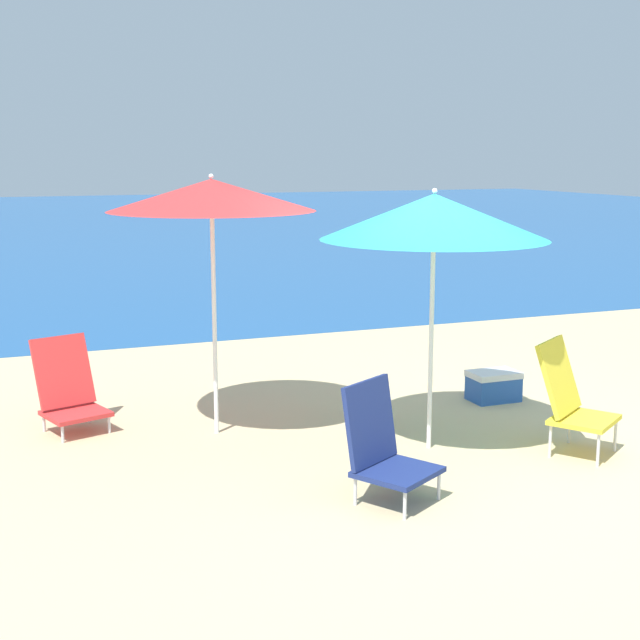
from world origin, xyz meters
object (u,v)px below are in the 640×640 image
(beach_umbrella_red, at_px, (212,195))
(beach_umbrella_teal, at_px, (434,217))
(beach_chair_yellow, at_px, (570,396))
(beach_chair_red, at_px, (69,390))
(beach_chair_navy, at_px, (383,445))
(cooler_box, at_px, (494,386))

(beach_umbrella_red, height_order, beach_umbrella_teal, beach_umbrella_red)
(beach_chair_yellow, distance_m, beach_chair_red, 4.12)
(beach_chair_navy, height_order, cooler_box, beach_chair_navy)
(beach_chair_yellow, distance_m, cooler_box, 1.53)
(beach_chair_navy, relative_size, cooler_box, 1.74)
(beach_chair_yellow, xyz_separation_m, beach_chair_red, (-3.58, 2.02, -0.11))
(beach_chair_red, height_order, cooler_box, beach_chair_red)
(beach_chair_red, bearing_deg, beach_umbrella_red, -44.18)
(beach_umbrella_red, bearing_deg, beach_chair_red, 153.83)
(beach_umbrella_red, bearing_deg, beach_umbrella_teal, -33.63)
(beach_umbrella_teal, bearing_deg, beach_chair_yellow, -26.20)
(beach_umbrella_teal, xyz_separation_m, beach_chair_yellow, (0.97, -0.48, -1.38))
(beach_chair_red, bearing_deg, beach_chair_yellow, -47.40)
(beach_umbrella_red, xyz_separation_m, beach_chair_yellow, (2.45, -1.46, -1.53))
(beach_umbrella_teal, bearing_deg, cooler_box, 39.36)
(cooler_box, bearing_deg, beach_chair_navy, -137.89)
(beach_umbrella_teal, height_order, beach_chair_red, beach_umbrella_teal)
(beach_umbrella_red, distance_m, beach_chair_red, 2.07)
(beach_umbrella_red, distance_m, beach_chair_navy, 2.51)
(beach_umbrella_red, height_order, cooler_box, beach_umbrella_red)
(beach_umbrella_teal, xyz_separation_m, beach_chair_red, (-2.61, 1.54, -1.49))
(beach_umbrella_red, bearing_deg, cooler_box, 0.41)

